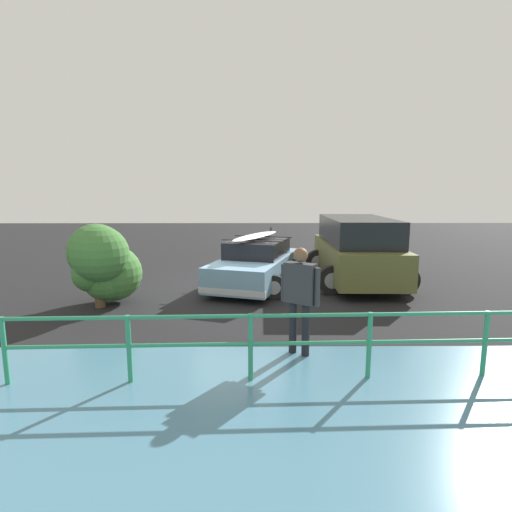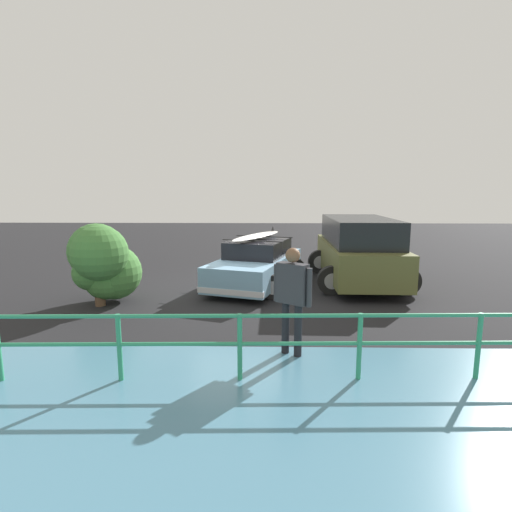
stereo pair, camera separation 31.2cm
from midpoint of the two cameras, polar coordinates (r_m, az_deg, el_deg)
ground_plane at (r=11.08m, az=-1.93°, el=-4.65°), size 44.00×44.00×0.02m
sedan_car at (r=11.26m, az=0.92°, el=-1.12°), size 2.97×4.31×1.57m
suv_car at (r=11.91m, az=15.14°, el=0.84°), size 2.69×4.73×1.90m
person_bystander at (r=6.48m, az=6.58°, el=-5.06°), size 0.59×0.45×1.78m
railing_fence at (r=5.78m, az=7.86°, el=-11.22°), size 8.55×0.34×0.97m
bush_near_left at (r=9.95m, az=-20.26°, el=-0.69°), size 1.62×1.77×1.92m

